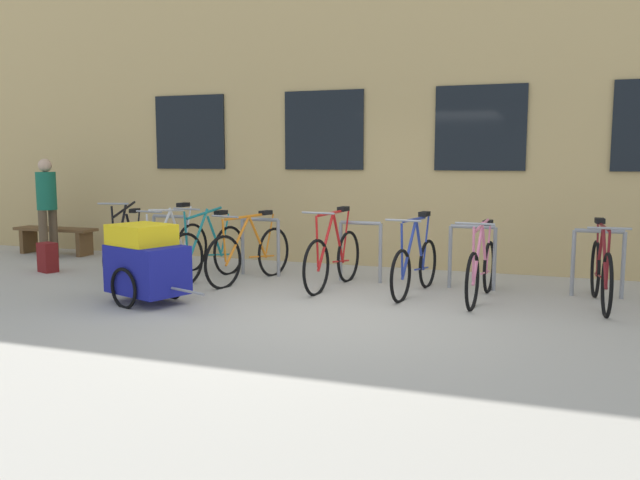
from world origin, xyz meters
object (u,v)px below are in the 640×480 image
bike_trailer (146,262)px  wooden_bench (56,235)px  bicycle_blue (415,265)px  person_by_bench (47,202)px  bicycle_orange (250,254)px  backpack (48,257)px  bicycle_white (171,249)px  bicycle_red (333,258)px  bicycle_black (128,249)px  bicycle_maroon (601,272)px  bicycle_teal (208,252)px  bicycle_pink (481,269)px

bike_trailer → wooden_bench: bearing=143.6°
bicycle_blue → bike_trailer: 3.26m
wooden_bench → person_by_bench: size_ratio=0.91×
bicycle_orange → bike_trailer: bicycle_orange is taller
bicycle_blue → backpack: size_ratio=3.73×
bicycle_white → bike_trailer: bearing=-67.0°
bicycle_red → person_by_bench: bearing=172.0°
bicycle_white → person_by_bench: (-2.83, 0.72, 0.57)m
bicycle_black → person_by_bench: (-2.15, 0.79, 0.59)m
bicycle_black → person_by_bench: person_by_bench is taller
bicycle_red → bicycle_orange: (-1.22, 0.02, -0.01)m
person_by_bench → bicycle_maroon: bearing=-4.8°
bike_trailer → bicycle_blue: bearing=28.2°
bicycle_blue → wooden_bench: size_ratio=1.08×
bicycle_teal → backpack: bearing=-174.0°
bicycle_pink → bicycle_white: bicycle_white is taller
bicycle_pink → bicycle_white: (-4.37, 0.15, 0.03)m
bicycle_maroon → bicycle_orange: 4.44m
bicycle_teal → wooden_bench: bicycle_teal is taller
bicycle_red → person_by_bench: person_by_bench is taller
bicycle_teal → bicycle_orange: bearing=5.6°
bicycle_red → bicycle_white: bicycle_red is taller
bicycle_white → bike_trailer: 1.74m
bicycle_orange → wooden_bench: 4.50m
bicycle_black → wooden_bench: bicycle_black is taller
bicycle_pink → wooden_bench: size_ratio=1.13×
backpack → bicycle_teal: bearing=27.1°
bicycle_red → bicycle_maroon: size_ratio=0.97×
wooden_bench → backpack: bearing=-52.1°
person_by_bench → backpack: size_ratio=3.82×
bicycle_teal → person_by_bench: person_by_bench is taller
bicycle_white → bike_trailer: (0.68, -1.60, 0.09)m
bike_trailer → person_by_bench: 4.23m
bicycle_white → backpack: 1.96m
bicycle_teal → bicycle_red: (1.83, 0.03, 0.00)m
bicycle_maroon → bicycle_orange: size_ratio=1.00×
bicycle_maroon → bike_trailer: 5.27m
bicycle_blue → person_by_bench: person_by_bench is taller
bicycle_teal → bicycle_blue: size_ratio=1.02×
bicycle_white → backpack: bicycle_white is taller
bicycle_black → wooden_bench: 2.72m
bicycle_black → backpack: (-1.24, -0.25, -0.16)m
bicycle_teal → bicycle_pink: bearing=-1.4°
bicycle_orange → person_by_bench: person_by_bench is taller
bicycle_blue → bicycle_white: bicycle_white is taller
bicycle_teal → bicycle_white: (-0.64, 0.06, 0.01)m
bicycle_white → person_by_bench: person_by_bench is taller
bicycle_white → bicycle_orange: 1.25m
bicycle_pink → bicycle_blue: bearing=173.6°
bicycle_white → bicycle_orange: bicycle_white is taller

